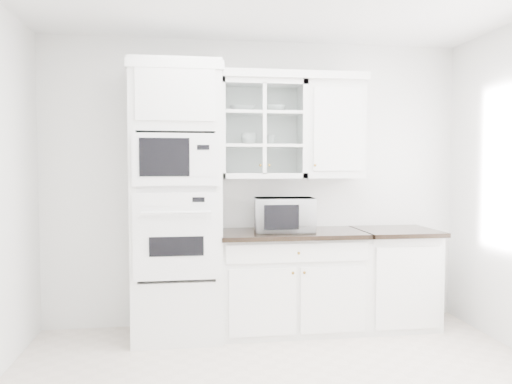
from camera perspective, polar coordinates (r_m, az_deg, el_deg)
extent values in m
cube|color=white|center=(4.79, 0.03, 1.03)|extent=(4.00, 0.02, 2.70)
cube|color=white|center=(4.44, -9.02, -1.10)|extent=(0.76, 0.65, 2.40)
cube|color=white|center=(4.13, -9.07, -5.03)|extent=(0.70, 0.03, 0.72)
cube|color=black|center=(4.13, -9.07, -6.16)|extent=(0.44, 0.01, 0.16)
cube|color=white|center=(4.09, -9.14, 3.67)|extent=(0.70, 0.03, 0.43)
cube|color=black|center=(4.08, -10.42, 3.94)|extent=(0.40, 0.01, 0.31)
cube|color=white|center=(4.68, 3.99, -10.29)|extent=(1.30, 0.60, 0.88)
cube|color=black|center=(4.56, 4.10, -4.75)|extent=(1.32, 0.67, 0.04)
cube|color=white|center=(4.98, 15.48, -9.58)|extent=(0.70, 0.60, 0.88)
cube|color=black|center=(4.87, 15.72, -4.37)|extent=(0.72, 0.67, 0.04)
cube|color=white|center=(4.65, 0.67, 7.13)|extent=(0.80, 0.33, 0.90)
cube|color=white|center=(4.65, 0.67, 5.28)|extent=(0.74, 0.29, 0.02)
cube|color=white|center=(4.67, 0.67, 8.97)|extent=(0.74, 0.29, 0.02)
cube|color=white|center=(4.80, 8.72, 6.97)|extent=(0.55, 0.33, 0.90)
cube|color=white|center=(4.68, -0.58, 13.10)|extent=(2.14, 0.38, 0.07)
imported|color=white|center=(4.55, 3.23, -2.57)|extent=(0.56, 0.48, 0.31)
imported|color=white|center=(4.66, -1.51, 9.46)|extent=(0.25, 0.25, 0.06)
imported|color=white|center=(4.69, 2.17, 9.44)|extent=(0.21, 0.21, 0.06)
imported|color=white|center=(4.65, -0.82, 6.08)|extent=(0.15, 0.15, 0.11)
imported|color=white|center=(4.67, 1.61, 5.96)|extent=(0.12, 0.12, 0.09)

